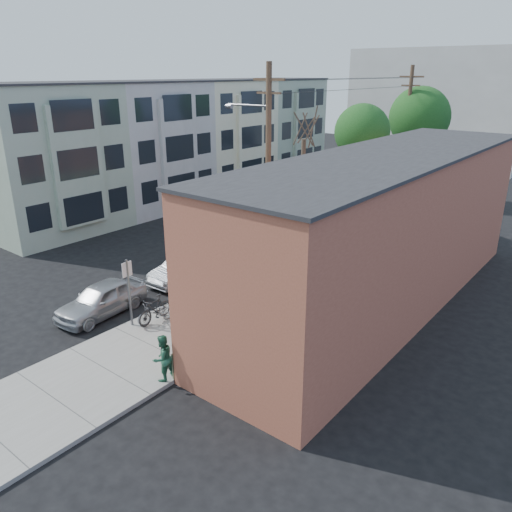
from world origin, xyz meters
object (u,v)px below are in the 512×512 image
Objects in this scene: car_3 at (314,215)px; parked_bike_a at (155,309)px; parking_meter_near at (192,278)px; bus at (360,177)px; tree_bare at (302,197)px; patron_grey at (198,338)px; car_0 at (102,299)px; cyclist at (231,280)px; tree_leafy_far at (419,117)px; utility_pole_near at (267,164)px; patron_green at (163,358)px; parking_meter_far at (315,226)px; tree_leafy_mid at (362,132)px; patio_chair_a at (242,318)px; patio_chair_b at (204,341)px; car_1 at (184,268)px; sign_post at (129,286)px; car_4 at (358,199)px; parked_bike_b at (156,313)px; car_2 at (264,234)px.

parked_bike_a is at bearing -84.67° from car_3.
bus is at bearing 99.51° from parking_meter_near.
tree_bare reaches higher than patron_grey.
parked_bike_a is at bearing 12.40° from car_0.
cyclist is 0.35× the size of car_3.
parking_meter_near is 0.14× the size of tree_leafy_far.
tree_leafy_far is at bearing 88.68° from parking_meter_near.
patron_green is at bearing -70.24° from utility_pole_near.
tree_bare reaches higher than parking_meter_far.
tree_leafy_far is at bearing 90.00° from tree_leafy_mid.
parking_meter_near is 2.79m from parked_bike_a.
car_3 is (-2.47, 5.38, -2.58)m from tree_bare.
car_0 is at bearing -102.00° from tree_bare.
parking_meter_near is at bearing -174.24° from patio_chair_a.
bus is at bearing 178.62° from tree_leafy_far.
utility_pole_near reaches higher than patio_chair_b.
parking_meter_near is 0.32× the size of car_1.
car_0 is at bearing -97.69° from tree_leafy_mid.
car_0 is 16.81m from car_3.
tree_bare is (0.45, 11.46, 1.44)m from sign_post.
patron_green reaches higher than patio_chair_b.
patron_grey is 3.48m from parked_bike_a.
parking_meter_far is 8.55m from car_4.
parked_bike_a is 16.24m from car_3.
tree_leafy_mid reaches higher than parked_bike_a.
tree_leafy_mid is 9.28m from tree_leafy_far.
cyclist is 5.56m from car_0.
patio_chair_a is at bearing 76.80° from patio_chair_b.
tree_leafy_far reaches higher than sign_post.
parked_bike_a is (0.46, -8.06, -4.72)m from utility_pole_near.
parked_bike_b is 0.33× the size of car_2.
tree_leafy_mid is at bearing 77.72° from car_1.
patron_green is at bearing -71.95° from bus.
car_2 is at bearing 89.70° from car_1.
tree_leafy_mid reaches higher than car_3.
parked_bike_a is (0.05, -17.25, -5.47)m from tree_leafy_mid.
parked_bike_a is 4.64m from car_1.
utility_pole_near is 12.12m from patron_green.
car_0 is (-3.44, -4.36, -0.32)m from cyclist.
tree_leafy_mid is at bearing -170.08° from patron_green.
cyclist reaches higher than parked_bike_a.
bus is at bearing -177.63° from patron_grey.
car_1 is (-2.37, -6.71, -2.62)m from tree_bare.
utility_pole_near reaches higher than car_4.
tree_leafy_far is 28.00m from car_0.
cyclist reaches higher than car_1.
car_0 is at bearing -93.47° from car_3.
parking_meter_near is 24.44m from tree_leafy_far.
sign_post reaches higher than car_0.
sign_post is 0.30× the size of bus.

